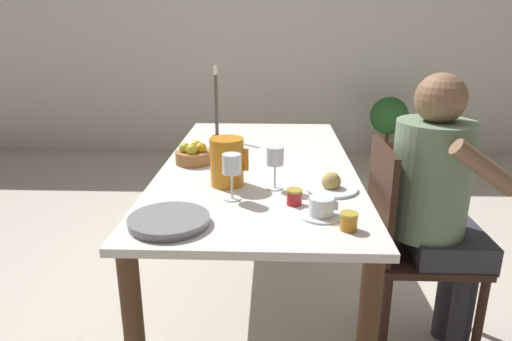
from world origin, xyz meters
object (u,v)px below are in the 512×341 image
at_px(red_pitcher, 227,162).
at_px(candlestick_tall, 216,109).
at_px(teacup_near_person, 321,208).
at_px(serving_tray, 169,221).
at_px(jam_jar_amber, 349,220).
at_px(bread_plate, 331,185).
at_px(potted_plant, 388,124).
at_px(jam_jar_red, 294,196).
at_px(person_seated, 438,197).
at_px(wine_glass_juice, 232,167).
at_px(fruit_bowl, 193,155).
at_px(chair_person_side, 407,242).
at_px(wine_glass_water, 275,158).

height_order(red_pitcher, candlestick_tall, candlestick_tall).
xyz_separation_m(red_pitcher, teacup_near_person, (0.36, -0.31, -0.07)).
xyz_separation_m(serving_tray, jam_jar_amber, (0.60, -0.01, 0.02)).
xyz_separation_m(bread_plate, potted_plant, (0.89, 2.70, -0.33)).
bearing_deg(jam_jar_red, candlestick_tall, 112.08).
bearing_deg(person_seated, candlestick_tall, -132.24).
height_order(person_seated, jam_jar_red, person_seated).
distance_m(wine_glass_juice, fruit_bowl, 0.52).
height_order(person_seated, teacup_near_person, person_seated).
relative_size(person_seated, red_pitcher, 6.01).
bearing_deg(bread_plate, chair_person_side, -0.23).
bearing_deg(red_pitcher, person_seated, -6.02).
height_order(wine_glass_juice, fruit_bowl, wine_glass_juice).
relative_size(person_seated, candlestick_tall, 2.88).
relative_size(teacup_near_person, bread_plate, 0.70).
height_order(red_pitcher, jam_jar_amber, red_pitcher).
bearing_deg(candlestick_tall, wine_glass_water, -68.17).
height_order(serving_tray, jam_jar_red, jam_jar_red).
bearing_deg(jam_jar_red, person_seated, 11.78).
bearing_deg(jam_jar_red, wine_glass_water, 113.33).
xyz_separation_m(person_seated, jam_jar_amber, (-0.40, -0.33, 0.04)).
xyz_separation_m(jam_jar_amber, potted_plant, (0.88, 3.07, -0.34)).
bearing_deg(serving_tray, jam_jar_red, 24.84).
distance_m(red_pitcher, potted_plant, 2.99).
relative_size(chair_person_side, jam_jar_amber, 15.17).
xyz_separation_m(person_seated, wine_glass_water, (-0.64, 0.05, 0.14)).
xyz_separation_m(wine_glass_water, fruit_bowl, (-0.39, 0.34, -0.09)).
bearing_deg(bread_plate, serving_tray, -148.57).
distance_m(wine_glass_water, jam_jar_amber, 0.46).
distance_m(chair_person_side, jam_jar_red, 0.57).
distance_m(jam_jar_amber, candlestick_tall, 1.36).
height_order(red_pitcher, fruit_bowl, red_pitcher).
distance_m(red_pitcher, bread_plate, 0.44).
distance_m(bread_plate, potted_plant, 2.86).
bearing_deg(person_seated, bread_plate, -95.40).
relative_size(person_seated, fruit_bowl, 6.96).
relative_size(chair_person_side, potted_plant, 1.34).
relative_size(bread_plate, candlestick_tall, 0.52).
height_order(chair_person_side, potted_plant, chair_person_side).
xyz_separation_m(teacup_near_person, candlestick_tall, (-0.50, 1.12, 0.14)).
bearing_deg(chair_person_side, bread_plate, -90.23).
height_order(person_seated, wine_glass_juice, person_seated).
relative_size(bread_plate, potted_plant, 0.32).
relative_size(fruit_bowl, potted_plant, 0.25).
relative_size(jam_jar_red, potted_plant, 0.09).
xyz_separation_m(chair_person_side, jam_jar_red, (-0.49, -0.16, 0.26)).
xyz_separation_m(wine_glass_water, teacup_near_person, (0.16, -0.27, -0.10)).
height_order(person_seated, bread_plate, person_seated).
bearing_deg(wine_glass_water, bread_plate, -2.41).
bearing_deg(bread_plate, fruit_bowl, 150.84).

